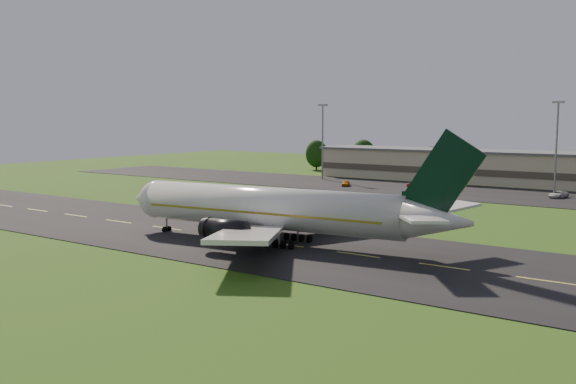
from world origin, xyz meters
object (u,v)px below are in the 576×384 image
Objects in this scene: service_vehicle_c at (558,194)px; light_mast_west at (323,132)px; airliner at (275,209)px; service_vehicle_a at (346,183)px; light_mast_centre at (557,136)px; service_vehicle_b at (415,185)px.

light_mast_west is at bearing -171.00° from service_vehicle_c.
service_vehicle_a is (-27.85, 67.61, -3.85)m from airliner.
light_mast_west is 60.00m from light_mast_centre.
service_vehicle_b is (-30.23, -6.07, -12.02)m from light_mast_centre.
service_vehicle_a reaches higher than service_vehicle_c.
service_vehicle_a is at bearing 105.91° from airliner.
service_vehicle_a is 48.23m from service_vehicle_c.
service_vehicle_c is at bearing -15.34° from service_vehicle_a.
light_mast_west is at bearing 117.53° from service_vehicle_a.
airliner is 12.25× the size of service_vehicle_a.
light_mast_west reaches higher than service_vehicle_a.
airliner is 73.23m from service_vehicle_a.
service_vehicle_a is at bearing -158.20° from service_vehicle_c.
service_vehicle_b is 32.54m from service_vehicle_c.
service_vehicle_c is (2.31, -6.70, -11.93)m from light_mast_centre.
airliner reaches higher than service_vehicle_b.
light_mast_centre is 48.70m from service_vehicle_a.
light_mast_centre is 33.10m from service_vehicle_b.
service_vehicle_b is (15.36, 6.22, -0.10)m from service_vehicle_a.
service_vehicle_a is at bearing -40.47° from light_mast_west.
light_mast_west is 3.98× the size of service_vehicle_c.
light_mast_centre is at bearing -6.92° from service_vehicle_a.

